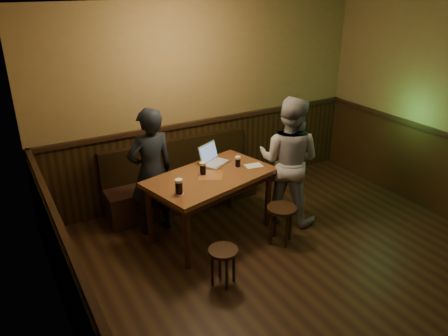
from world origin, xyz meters
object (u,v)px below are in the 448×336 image
object	(u,v)px
person_grey	(289,161)
stool_right	(281,214)
pint_right	(238,162)
stool_left	(223,256)
bench	(182,185)
pub_table	(211,183)
pint_left	(179,187)
laptop	(213,159)
person_suit	(151,172)
pint_mid	(203,168)

from	to	relation	value
person_grey	stool_right	bearing A→B (deg)	101.17
pint_right	person_grey	distance (m)	0.68
stool_left	stool_right	world-z (taller)	stool_right
bench	pub_table	world-z (taller)	bench
stool_right	pint_left	distance (m)	1.35
pint_right	stool_right	bearing A→B (deg)	-69.63
pint_right	laptop	bearing A→B (deg)	128.98
laptop	person_suit	xyz separation A→B (m)	(-0.80, 0.13, -0.07)
pub_table	pint_left	xyz separation A→B (m)	(-0.54, -0.26, 0.20)
pint_left	pint_right	xyz separation A→B (m)	(0.96, 0.31, -0.02)
pub_table	pint_left	distance (m)	0.63
pint_left	pint_mid	size ratio (longest dim) A/B	1.10
stool_left	pint_left	bearing A→B (deg)	104.78
pint_left	person_suit	xyz separation A→B (m)	(-0.06, 0.72, -0.09)
pint_right	laptop	world-z (taller)	laptop
stool_left	pint_right	bearing A→B (deg)	51.93
stool_left	pint_mid	distance (m)	1.19
bench	pint_mid	world-z (taller)	pint_mid
pub_table	pint_mid	distance (m)	0.21
stool_right	pint_right	size ratio (longest dim) A/B	3.38
stool_left	pint_right	distance (m)	1.38
pint_right	person_grey	bearing A→B (deg)	-16.80
bench	pub_table	distance (m)	0.99
pint_right	laptop	xyz separation A→B (m)	(-0.22, 0.27, -0.01)
stool_right	pub_table	bearing A→B (deg)	137.70
bench	person_grey	distance (m)	1.60
pub_table	pint_mid	world-z (taller)	pint_mid
pub_table	person_grey	bearing A→B (deg)	-22.35
pint_right	person_suit	distance (m)	1.10
person_suit	person_grey	world-z (taller)	person_grey
stool_right	pint_mid	distance (m)	1.11
stool_right	pint_right	world-z (taller)	pint_right
stool_right	person_suit	size ratio (longest dim) A/B	0.30
pub_table	person_suit	xyz separation A→B (m)	(-0.60, 0.45, 0.11)
pub_table	pint_left	world-z (taller)	pint_left
bench	laptop	bearing A→B (deg)	-71.38
pint_mid	person_suit	size ratio (longest dim) A/B	0.10
pint_left	laptop	size ratio (longest dim) A/B	0.40
stool_left	person_grey	size ratio (longest dim) A/B	0.25
pint_right	bench	bearing A→B (deg)	115.95
bench	pint_left	xyz separation A→B (m)	(-0.54, -1.17, 0.61)
stool_right	pint_left	bearing A→B (deg)	164.51
stool_right	pint_mid	xyz separation A→B (m)	(-0.73, 0.66, 0.52)
pint_mid	person_grey	size ratio (longest dim) A/B	0.09
pint_right	pub_table	bearing A→B (deg)	-173.59
bench	person_grey	size ratio (longest dim) A/B	1.29
pub_table	pint_mid	size ratio (longest dim) A/B	10.62
pint_left	pint_mid	bearing A→B (deg)	35.13
stool_left	laptop	world-z (taller)	laptop
stool_right	laptop	bearing A→B (deg)	116.62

